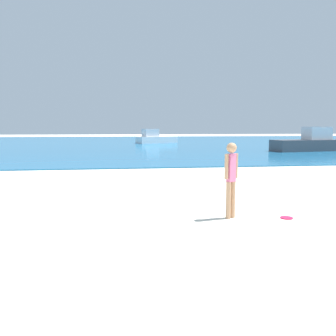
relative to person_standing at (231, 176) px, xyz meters
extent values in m
cube|color=#1E6B9E|center=(-1.80, 39.92, -0.96)|extent=(160.00, 60.00, 0.06)
cylinder|color=tan|center=(-0.07, -0.04, -0.56)|extent=(0.11, 0.11, 0.85)
cylinder|color=tan|center=(0.07, 0.04, -0.56)|extent=(0.11, 0.11, 0.85)
cube|color=pink|center=(0.00, 0.00, 0.18)|extent=(0.23, 0.20, 0.64)
sphere|color=tan|center=(0.00, 0.00, 0.64)|extent=(0.23, 0.23, 0.23)
cylinder|color=tan|center=(-0.14, -0.08, 0.22)|extent=(0.09, 0.09, 0.57)
cylinder|color=tan|center=(0.14, 0.08, 0.22)|extent=(0.09, 0.09, 0.57)
cylinder|color=#E51E4C|center=(1.28, -0.21, -0.98)|extent=(0.28, 0.28, 0.03)
cube|color=#4C4C51|center=(13.29, 20.43, -0.45)|extent=(6.29, 2.96, 0.97)
cube|color=silver|center=(14.36, 20.62, 0.58)|extent=(2.38, 1.71, 1.09)
cube|color=white|center=(2.20, 36.87, -0.51)|extent=(5.50, 3.82, 0.85)
cube|color=silver|center=(1.34, 36.45, 0.39)|extent=(2.23, 1.89, 0.95)
camera|label=1|loc=(-2.51, -7.65, 1.10)|focal=37.45mm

